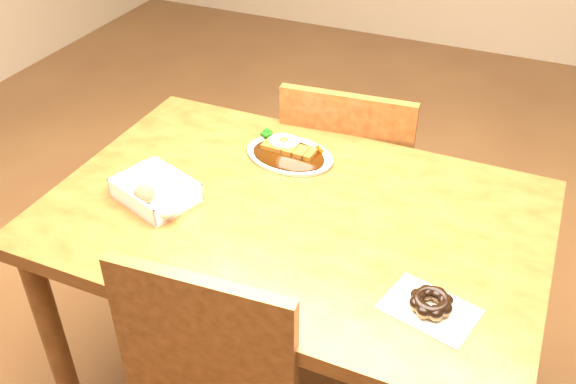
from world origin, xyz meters
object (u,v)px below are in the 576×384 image
at_px(donut_box, 153,189).
at_px(pon_de_ring, 431,303).
at_px(table, 293,242).
at_px(katsu_curry_plate, 289,152).
at_px(chair_far, 351,185).

height_order(donut_box, pon_de_ring, donut_box).
relative_size(table, katsu_curry_plate, 4.56).
bearing_deg(donut_box, katsu_curry_plate, 53.88).
relative_size(katsu_curry_plate, donut_box, 1.14).
bearing_deg(chair_far, pon_de_ring, 113.77).
height_order(chair_far, donut_box, chair_far).
bearing_deg(chair_far, donut_box, 57.79).
bearing_deg(donut_box, table, 15.06).
distance_m(table, pon_de_ring, 0.44).
bearing_deg(donut_box, pon_de_ring, -7.93).
relative_size(chair_far, pon_de_ring, 4.18).
xyz_separation_m(chair_far, pon_de_ring, (0.40, -0.73, 0.29)).
bearing_deg(pon_de_ring, katsu_curry_plate, 139.94).
relative_size(chair_far, katsu_curry_plate, 3.31).
height_order(table, katsu_curry_plate, katsu_curry_plate).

